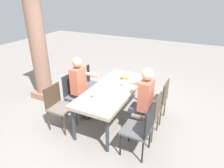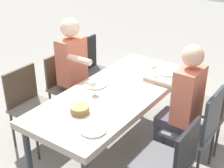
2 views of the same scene
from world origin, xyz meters
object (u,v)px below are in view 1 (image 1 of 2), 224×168
chair_east_north (89,83)px  bread_basket (125,78)px  chair_mid_north (74,92)px  chair_mid_south (150,112)px  chair_west_north (58,104)px  wine_glass_0 (93,93)px  diner_woman_green (142,100)px  dining_table (113,91)px  chair_west_south (141,127)px  plate_2 (116,74)px  plate_0 (84,101)px  plate_1 (125,90)px  wine_glass_1 (123,82)px  stone_column_centre (38,44)px  diner_man_white (82,86)px  chair_east_south (159,98)px

chair_east_north → bread_basket: chair_east_north is taller
chair_mid_north → chair_mid_south: bearing=-90.0°
chair_west_north → bread_basket: size_ratio=5.17×
chair_mid_south → wine_glass_0: wine_glass_0 is taller
diner_woman_green → dining_table: bearing=75.8°
chair_west_south → bread_basket: bearing=33.6°
chair_west_north → plate_2: 1.52m
chair_west_south → chair_east_north: chair_west_south is taller
wine_glass_0 → bread_basket: wine_glass_0 is taller
plate_0 → plate_1: (0.71, -0.49, -0.00)m
dining_table → chair_west_south: 1.11m
chair_mid_north → wine_glass_0: size_ratio=6.36×
wine_glass_1 → bread_basket: size_ratio=0.87×
chair_west_south → chair_mid_south: 0.53m
chair_west_north → stone_column_centre: stone_column_centre is taller
chair_west_south → wine_glass_1: bearing=38.4°
bread_basket → plate_2: bearing=59.8°
chair_mid_south → bread_basket: 1.09m
diner_man_white → chair_mid_north: bearing=90.8°
diner_man_white → bread_basket: bearing=-44.2°
stone_column_centre → bread_basket: size_ratio=16.37×
plate_1 → plate_2: bearing=36.6°
stone_column_centre → bread_basket: (0.37, -2.06, -0.61)m
chair_west_south → bread_basket: size_ratio=5.37×
diner_man_white → wine_glass_1: 0.87m
chair_west_south → plate_1: chair_west_south is taller
chair_west_north → chair_mid_north: chair_mid_north is taller
chair_west_north → plate_0: bearing=-89.6°
chair_west_north → diner_woman_green: (0.53, -1.51, 0.21)m
chair_mid_south → diner_man_white: bearing=89.9°
dining_table → chair_mid_north: (-0.17, 0.84, -0.14)m
chair_west_north → chair_east_north: 1.12m
wine_glass_1 → plate_1: bearing=-148.2°
wine_glass_1 → chair_west_south: bearing=-141.6°
plate_0 → plate_1: size_ratio=0.92×
dining_table → wine_glass_1: bearing=-41.2°
chair_west_north → diner_man_white: size_ratio=0.67×
stone_column_centre → bread_basket: bearing=-79.9°
chair_west_north → chair_east_south: bearing=-56.3°
plate_1 → chair_mid_north: bearing=99.4°
plate_1 → chair_east_north: bearing=69.6°
bread_basket → plate_1: bearing=-156.6°
dining_table → stone_column_centre: size_ratio=0.71×
chair_mid_north → plate_2: size_ratio=4.15×
dining_table → chair_west_north: (-0.70, 0.84, -0.16)m
bread_basket → diner_woman_green: bearing=-137.2°
dining_table → chair_mid_north: size_ratio=2.14×
chair_west_north → chair_west_south: 1.68m
chair_mid_north → diner_woman_green: bearing=-89.9°
chair_east_south → stone_column_centre: size_ratio=0.32×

